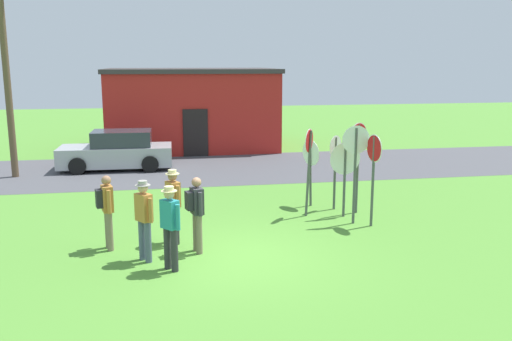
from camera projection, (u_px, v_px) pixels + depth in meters
The scene contains 17 objects.
ground_plane at pixel (237, 258), 11.66m from camera, with size 80.00×80.00×0.00m, color #518E33.
street_asphalt at pixel (201, 169), 21.33m from camera, with size 60.00×6.40×0.01m, color #4C4C51.
building_background at pixel (191, 108), 26.42m from camera, with size 8.04×5.63×3.82m.
utility_pole at pixel (6, 72), 19.12m from camera, with size 1.80×0.24×7.23m.
parked_car_on_street at pixel (118, 152), 21.20m from camera, with size 4.34×2.09×1.51m.
stop_sign_leaning_right at pixel (345, 166), 14.52m from camera, with size 0.87×0.12×2.04m.
stop_sign_tallest at pixel (309, 158), 14.51m from camera, with size 0.39×0.57×2.40m.
stop_sign_far_back at pixel (355, 158), 13.82m from camera, with size 0.72×0.07×2.56m.
stop_sign_nearest at pixel (358, 154), 14.81m from camera, with size 0.56×0.29×2.52m.
stop_sign_rear_right at pixel (373, 165), 13.61m from camera, with size 0.13×0.70×2.36m.
stop_sign_leaning_left at pixel (335, 160), 15.24m from camera, with size 0.48×0.43×2.12m.
stop_sign_low_front at pixel (311, 162), 15.60m from camera, with size 0.33×0.70×1.94m.
person_holding_notes at pixel (173, 202), 12.42m from camera, with size 0.36×0.52×1.74m.
person_near_signs at pixel (170, 223), 10.78m from camera, with size 0.40×0.46×1.74m.
person_on_left at pixel (144, 216), 11.29m from camera, with size 0.39×0.48×1.74m.
person_in_teal at pixel (107, 207), 12.00m from camera, with size 0.41×0.56×1.69m.
person_with_sunhat at pixel (196, 209), 11.81m from camera, with size 0.41×0.56×1.69m.
Camera 1 is at (-1.54, -10.96, 4.14)m, focal length 38.07 mm.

